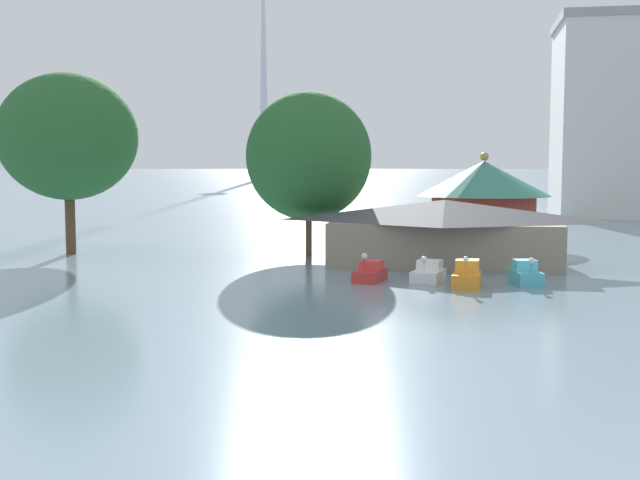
{
  "coord_description": "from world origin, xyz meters",
  "views": [
    {
      "loc": [
        8.74,
        -7.44,
        6.5
      ],
      "look_at": [
        3.04,
        24.37,
        3.42
      ],
      "focal_mm": 44.98,
      "sensor_mm": 36.0,
      "label": 1
    }
  ],
  "objects": [
    {
      "name": "shoreline_tree_mid",
      "position": [
        -1.97,
        47.79,
        7.02
      ],
      "size": [
        8.77,
        8.77,
        11.52
      ],
      "color": "brown",
      "rests_on": "ground"
    },
    {
      "name": "pedal_boat_white",
      "position": [
        6.9,
        37.04,
        0.47
      ],
      "size": [
        1.96,
        2.76,
        1.52
      ],
      "rotation": [
        0.0,
        0.0,
        -1.77
      ],
      "color": "white",
      "rests_on": "ground"
    },
    {
      "name": "boathouse",
      "position": [
        7.58,
        44.28,
        2.21
      ],
      "size": [
        15.52,
        7.7,
        4.21
      ],
      "color": "gray",
      "rests_on": "ground"
    },
    {
      "name": "distant_broadcast_tower",
      "position": [
        -78.13,
        337.51,
        62.22
      ],
      "size": [
        6.15,
        6.15,
        153.22
      ],
      "color": "silver",
      "rests_on": "ground"
    },
    {
      "name": "shoreline_tree_tall_left",
      "position": [
        -19.16,
        46.06,
        8.42
      ],
      "size": [
        9.89,
        9.89,
        12.96
      ],
      "color": "brown",
      "rests_on": "ground"
    },
    {
      "name": "green_roof_pavilion",
      "position": [
        10.33,
        58.13,
        3.78
      ],
      "size": [
        10.62,
        10.62,
        7.42
      ],
      "color": "#993328",
      "rests_on": "ground"
    },
    {
      "name": "pedal_boat_red",
      "position": [
        3.7,
        36.41,
        0.47
      ],
      "size": [
        1.78,
        2.72,
        1.69
      ],
      "rotation": [
        0.0,
        0.0,
        -1.76
      ],
      "color": "red",
      "rests_on": "ground"
    },
    {
      "name": "pedal_boat_cyan",
      "position": [
        12.12,
        36.62,
        0.54
      ],
      "size": [
        1.81,
        2.49,
        1.58
      ],
      "rotation": [
        0.0,
        0.0,
        -1.34
      ],
      "color": "#4CB7CC",
      "rests_on": "ground"
    },
    {
      "name": "pedal_boat_orange",
      "position": [
        8.99,
        35.37,
        0.56
      ],
      "size": [
        1.6,
        2.84,
        1.75
      ],
      "rotation": [
        0.0,
        0.0,
        -1.63
      ],
      "color": "orange",
      "rests_on": "ground"
    }
  ]
}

